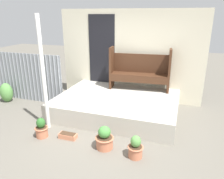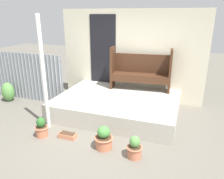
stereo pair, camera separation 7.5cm
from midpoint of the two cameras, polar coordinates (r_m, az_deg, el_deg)
ground_plane at (r=4.87m, az=-3.07°, el=-11.19°), size 24.00×24.00×0.00m
porch_slab at (r=5.67m, az=1.85°, el=-4.05°), size 3.02×2.22×0.44m
house_wall at (r=6.42m, az=4.73°, el=8.78°), size 4.22×0.08×2.60m
fence_corrugated at (r=7.12m, az=-23.20°, el=3.32°), size 3.10×0.05×1.41m
support_post at (r=4.85m, az=-17.02°, el=3.72°), size 0.08×0.08×2.47m
bench at (r=6.09m, az=7.82°, el=5.21°), size 1.67×0.55×1.16m
flower_pot_left at (r=4.86m, az=-17.52°, el=-9.61°), size 0.28×0.28×0.43m
flower_pot_middle at (r=4.27m, az=-1.66°, el=-12.73°), size 0.37×0.37×0.46m
flower_pot_right at (r=4.05m, az=6.44°, el=-14.99°), size 0.29×0.29×0.43m
planter_box_rect at (r=4.74m, az=-11.09°, el=-11.69°), size 0.37×0.17×0.11m
shrub_by_fence at (r=7.11m, az=-25.23°, el=-0.56°), size 0.37×0.34×0.57m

